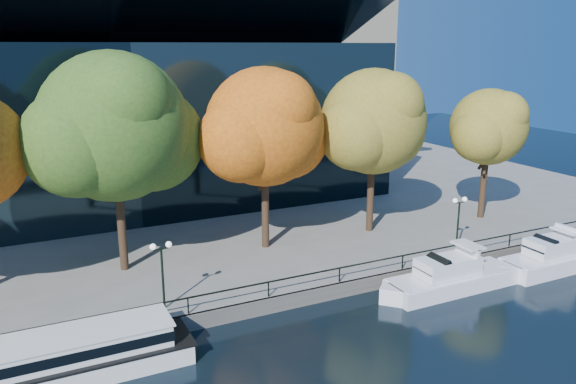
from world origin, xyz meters
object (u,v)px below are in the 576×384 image
tour_boat (46,360)px  cruiser_far (551,258)px  lamp_2 (459,211)px  tree_3 (267,130)px  tree_4 (375,124)px  tree_5 (490,129)px  lamp_1 (162,260)px  tree_2 (117,130)px  cruiser_near (448,277)px

tour_boat → cruiser_far: size_ratio=1.51×
lamp_2 → cruiser_far: bearing=-40.5°
tree_3 → tree_4: bearing=-1.4°
lamp_2 → tree_4: bearing=115.1°
tree_5 → lamp_2: bearing=-145.7°
tree_3 → lamp_1: bearing=-144.7°
tree_2 → tree_3: bearing=-0.9°
tree_2 → cruiser_far: bearing=-22.1°
tree_4 → tree_5: (10.93, -1.25, -0.91)m
cruiser_far → tree_4: tree_4 is taller
tour_boat → cruiser_far: (33.54, -0.94, -0.18)m
lamp_2 → tour_boat: bearing=-173.4°
cruiser_near → lamp_2: (4.01, 3.65, 3.04)m
tree_5 → lamp_1: bearing=-169.8°
tour_boat → cruiser_near: cruiser_near is taller
cruiser_far → tree_5: 12.75m
lamp_1 → lamp_2: bearing=0.0°
tree_2 → cruiser_near: bearing=-29.6°
tree_5 → cruiser_near: bearing=-142.8°
lamp_1 → tour_boat: bearing=-153.2°
tree_3 → lamp_1: (-9.64, -6.81, -5.93)m
lamp_2 → tree_3: bearing=151.1°
tree_3 → lamp_2: tree_3 is taller
tree_2 → lamp_1: tree_2 is taller
cruiser_far → tree_5: size_ratio=0.85×
tree_3 → tree_2: bearing=179.1°
cruiser_near → tree_5: (11.85, 8.99, 7.94)m
cruiser_far → tree_2: bearing=157.9°
tree_5 → cruiser_far: bearing=-106.5°
tree_3 → tree_4: (9.24, -0.22, -0.12)m
lamp_2 → cruiser_near: bearing=-137.7°
tree_5 → tour_boat: bearing=-166.6°
cruiser_near → tree_5: size_ratio=0.92×
tree_5 → tree_3: bearing=175.8°
tree_2 → lamp_2: 24.67m
lamp_2 → tree_2: bearing=162.9°
tour_boat → tree_5: (36.38, 8.67, 7.71)m
tree_3 → lamp_1: size_ratio=3.32×
tour_boat → tree_3: 21.02m
cruiser_near → tree_3: size_ratio=0.78×
cruiser_near → tree_4: bearing=84.9°
cruiser_near → lamp_1: lamp_1 is taller
tree_4 → lamp_2: tree_4 is taller
tree_3 → tree_5: (20.17, -1.47, -1.03)m
tour_boat → cruiser_near: bearing=-0.8°
tree_4 → lamp_1: bearing=-160.7°
tour_boat → tree_3: bearing=32.0°
tour_boat → tree_4: size_ratio=1.11×
tree_4 → lamp_2: 9.32m
tree_4 → lamp_2: bearing=-64.9°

